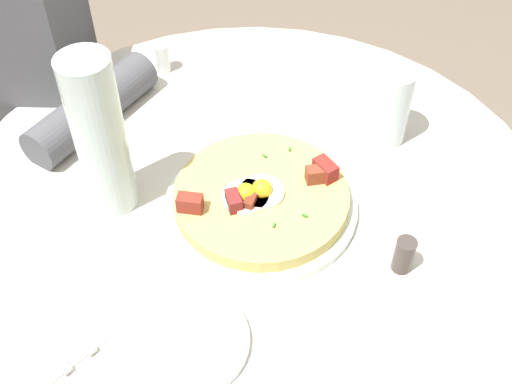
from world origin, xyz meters
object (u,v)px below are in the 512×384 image
(person_seated, at_px, (17,153))
(water_glass, at_px, (389,105))
(salt_shaker, at_px, (162,58))
(pepper_shaker, at_px, (404,255))
(dining_table, at_px, (252,262))
(water_bottle, at_px, (100,137))
(knife, at_px, (52,309))
(bread_plate, at_px, (188,341))
(fork, at_px, (28,327))
(pizza_plate, at_px, (261,205))
(breakfast_pizza, at_px, (261,196))

(person_seated, height_order, water_glass, person_seated)
(water_glass, bearing_deg, salt_shaker, -24.50)
(salt_shaker, relative_size, pepper_shaker, 0.98)
(dining_table, relative_size, water_bottle, 3.63)
(water_bottle, distance_m, salt_shaker, 0.35)
(knife, relative_size, pepper_shaker, 3.25)
(person_seated, bearing_deg, bread_plate, 127.54)
(knife, distance_m, pepper_shaker, 0.47)
(dining_table, distance_m, person_seated, 0.59)
(fork, bearing_deg, bread_plate, 38.46)
(fork, bearing_deg, salt_shaker, 121.88)
(salt_shaker, bearing_deg, water_glass, 155.50)
(knife, bearing_deg, pepper_shaker, 52.70)
(person_seated, distance_m, salt_shaker, 0.41)
(pizza_plate, relative_size, salt_shaker, 5.29)
(person_seated, relative_size, pizza_plate, 3.95)
(salt_shaker, bearing_deg, pepper_shaker, 130.45)
(bread_plate, bearing_deg, pepper_shaker, -156.41)
(water_bottle, xyz_separation_m, salt_shaker, (-0.03, -0.33, -0.10))
(breakfast_pizza, bearing_deg, bread_plate, 69.14)
(fork, height_order, salt_shaker, salt_shaker)
(pizza_plate, distance_m, water_glass, 0.27)
(salt_shaker, distance_m, pepper_shaker, 0.59)
(person_seated, bearing_deg, water_bottle, 132.82)
(pepper_shaker, bearing_deg, breakfast_pizza, -28.59)
(water_glass, relative_size, salt_shaker, 2.42)
(water_bottle, bearing_deg, pizza_plate, 177.21)
(person_seated, height_order, breakfast_pizza, person_seated)
(dining_table, distance_m, bread_plate, 0.32)
(water_bottle, bearing_deg, water_glass, -160.17)
(person_seated, relative_size, salt_shaker, 20.86)
(fork, height_order, pepper_shaker, pepper_shaker)
(person_seated, distance_m, knife, 0.62)
(fork, bearing_deg, breakfast_pizza, 78.92)
(pizza_plate, distance_m, water_bottle, 0.25)
(knife, bearing_deg, salt_shaker, 123.92)
(breakfast_pizza, xyz_separation_m, water_bottle, (0.22, -0.01, 0.10))
(pizza_plate, height_order, fork, pizza_plate)
(breakfast_pizza, bearing_deg, person_seated, -32.72)
(dining_table, bearing_deg, knife, 40.19)
(pepper_shaker, bearing_deg, pizza_plate, -28.71)
(fork, xyz_separation_m, knife, (-0.02, -0.03, 0.00))
(breakfast_pizza, relative_size, pepper_shaker, 4.67)
(pepper_shaker, bearing_deg, water_bottle, -15.76)
(pizza_plate, xyz_separation_m, fork, (0.29, 0.21, 0.00))
(breakfast_pizza, distance_m, water_glass, 0.26)
(pizza_plate, bearing_deg, water_bottle, -2.79)
(pizza_plate, xyz_separation_m, pepper_shaker, (-0.19, 0.11, 0.02))
(bread_plate, height_order, salt_shaker, salt_shaker)
(water_glass, xyz_separation_m, pepper_shaker, (0.01, 0.27, -0.04))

